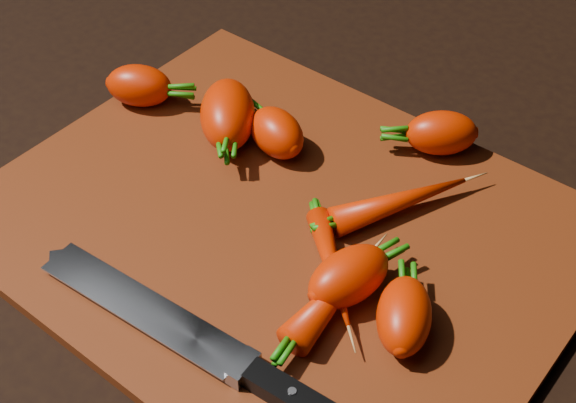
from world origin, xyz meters
The scene contains 12 objects.
ground centered at (0.00, 0.00, -0.01)m, with size 2.00×2.00×0.01m, color black.
cutting_board centered at (0.00, 0.00, 0.01)m, with size 0.50×0.40×0.01m, color #5A230D.
carrot_0 centered at (-0.22, 0.04, 0.03)m, with size 0.07×0.04×0.04m, color red.
carrot_1 centered at (-0.06, 0.07, 0.03)m, with size 0.06×0.04×0.04m, color red.
carrot_2 centered at (-0.11, 0.06, 0.04)m, with size 0.09×0.05×0.05m, color red.
carrot_3 centered at (0.09, -0.03, 0.03)m, with size 0.07×0.04×0.04m, color red.
carrot_4 centered at (0.06, 0.17, 0.03)m, with size 0.07×0.04×0.04m, color red.
carrot_5 centered at (0.15, -0.03, 0.03)m, with size 0.07×0.04×0.04m, color red.
carrot_6 centered at (0.07, 0.08, 0.03)m, with size 0.13×0.03×0.03m, color red.
carrot_7 centered at (0.07, -0.02, 0.02)m, with size 0.12×0.02×0.02m, color red.
carrot_8 centered at (0.09, -0.05, 0.03)m, with size 0.11×0.03×0.03m, color red.
knife centered at (0.00, -0.14, 0.02)m, with size 0.31×0.05×0.02m.
Camera 1 is at (0.31, -0.38, 0.51)m, focal length 50.00 mm.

